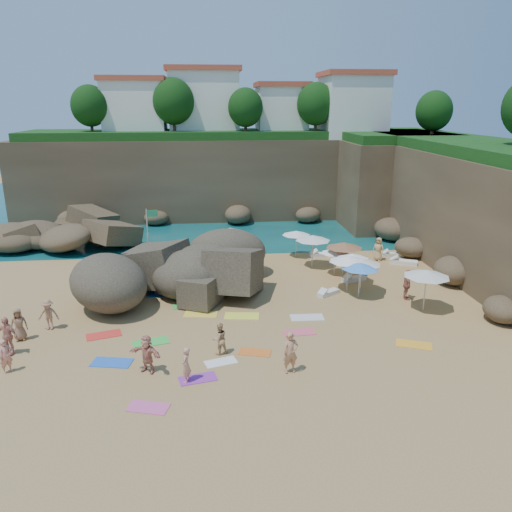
{
  "coord_description": "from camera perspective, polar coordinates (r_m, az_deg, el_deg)",
  "views": [
    {
      "loc": [
        -1.11,
        -27.61,
        11.46
      ],
      "look_at": [
        2.0,
        3.0,
        2.0
      ],
      "focal_mm": 35.0,
      "sensor_mm": 36.0,
      "label": 1
    }
  ],
  "objects": [
    {
      "name": "towel_10",
      "position": [
        26.26,
        17.6,
        -9.62
      ],
      "size": [
        1.9,
        1.42,
        0.03
      ],
      "primitive_type": "cube",
      "rotation": [
        0.0,
        0.0,
        -0.38
      ],
      "color": "#FFAA28",
      "rests_on": "ground"
    },
    {
      "name": "lounger_3",
      "position": [
        34.2,
        11.12,
        -2.59
      ],
      "size": [
        1.78,
        1.15,
        0.26
      ],
      "primitive_type": "cube",
      "rotation": [
        0.0,
        0.0,
        0.38
      ],
      "color": "silver",
      "rests_on": "ground"
    },
    {
      "name": "ground",
      "position": [
        29.91,
        -3.25,
        -5.46
      ],
      "size": [
        120.0,
        120.0,
        0.0
      ],
      "primitive_type": "plane",
      "color": "tan",
      "rests_on": "ground"
    },
    {
      "name": "person_stand_5",
      "position": [
        39.23,
        -4.85,
        1.4
      ],
      "size": [
        1.7,
        0.74,
        1.77
      ],
      "primitive_type": "imported",
      "rotation": [
        0.0,
        0.0,
        0.17
      ],
      "color": "tan",
      "rests_on": "ground"
    },
    {
      "name": "person_lie_1",
      "position": [
        26.81,
        -26.36,
        -9.59
      ],
      "size": [
        1.68,
        2.14,
        0.46
      ],
      "primitive_type": "imported",
      "rotation": [
        0.0,
        0.0,
        -0.35
      ],
      "color": "tan",
      "rests_on": "ground"
    },
    {
      "name": "person_stand_2",
      "position": [
        35.77,
        -4.08,
        -0.15
      ],
      "size": [
        1.2,
        0.63,
        1.77
      ],
      "primitive_type": "imported",
      "rotation": [
        0.0,
        0.0,
        3.0
      ],
      "color": "#F4C78B",
      "rests_on": "ground"
    },
    {
      "name": "person_lie_3",
      "position": [
        23.18,
        -12.26,
        -12.32
      ],
      "size": [
        2.24,
        2.29,
        0.46
      ],
      "primitive_type": "imported",
      "rotation": [
        0.0,
        0.0,
        -0.52
      ],
      "color": "tan",
      "rests_on": "ground"
    },
    {
      "name": "towel_2",
      "position": [
        24.35,
        -0.13,
        -10.94
      ],
      "size": [
        1.69,
        1.16,
        0.03
      ],
      "primitive_type": "cube",
      "rotation": [
        0.0,
        0.0,
        -0.28
      ],
      "color": "orange",
      "rests_on": "ground"
    },
    {
      "name": "marina_masts",
      "position": [
        60.22,
        -20.76,
        7.92
      ],
      "size": [
        3.1,
        0.1,
        6.0
      ],
      "color": "white",
      "rests_on": "ground"
    },
    {
      "name": "lounger_0",
      "position": [
        39.13,
        7.57,
        0.14
      ],
      "size": [
        1.92,
        0.71,
        0.3
      ],
      "primitive_type": "cube",
      "rotation": [
        0.0,
        0.0,
        0.04
      ],
      "color": "white",
      "rests_on": "ground"
    },
    {
      "name": "person_lie_0",
      "position": [
        28.69,
        -22.5,
        -7.36
      ],
      "size": [
        1.12,
        1.68,
        0.44
      ],
      "primitive_type": "imported",
      "rotation": [
        0.0,
        0.0,
        -0.03
      ],
      "color": "#A36F51",
      "rests_on": "ground"
    },
    {
      "name": "towel_6",
      "position": [
        22.42,
        -6.66,
        -13.74
      ],
      "size": [
        1.77,
        1.15,
        0.03
      ],
      "primitive_type": "cube",
      "rotation": [
        0.0,
        0.0,
        0.22
      ],
      "color": "purple",
      "rests_on": "ground"
    },
    {
      "name": "towel_11",
      "position": [
        29.8,
        -7.72,
        -5.65
      ],
      "size": [
        1.87,
        0.97,
        0.03
      ],
      "primitive_type": "cube",
      "rotation": [
        0.0,
        0.0,
        0.03
      ],
      "color": "green",
      "rests_on": "ground"
    },
    {
      "name": "lounger_4",
      "position": [
        38.57,
        16.5,
        -0.68
      ],
      "size": [
        2.08,
        1.4,
        0.31
      ],
      "primitive_type": "cube",
      "rotation": [
        0.0,
        0.0,
        -0.41
      ],
      "color": "white",
      "rests_on": "ground"
    },
    {
      "name": "parasol_3",
      "position": [
        34.76,
        9.04,
        0.56
      ],
      "size": [
        1.96,
        1.96,
        1.85
      ],
      "color": "silver",
      "rests_on": "ground"
    },
    {
      "name": "clifftop_trees",
      "position": [
        47.49,
        1.37,
        16.84
      ],
      "size": [
        35.6,
        23.82,
        4.4
      ],
      "color": "#11380F",
      "rests_on": "ground"
    },
    {
      "name": "parasol_11",
      "position": [
        29.79,
        18.95,
        -1.89
      ],
      "size": [
        2.59,
        2.59,
        2.45
      ],
      "color": "silver",
      "rests_on": "ground"
    },
    {
      "name": "person_lie_2",
      "position": [
        28.07,
        -25.31,
        -8.27
      ],
      "size": [
        1.18,
        1.8,
        0.44
      ],
      "primitive_type": "imported",
      "rotation": [
        0.0,
        0.0,
        0.24
      ],
      "color": "#896044",
      "rests_on": "ground"
    },
    {
      "name": "person_stand_1",
      "position": [
        23.96,
        -4.21,
        -9.41
      ],
      "size": [
        0.95,
        0.87,
        1.57
      ],
      "primitive_type": "imported",
      "rotation": [
        0.0,
        0.0,
        3.6
      ],
      "color": "tan",
      "rests_on": "ground"
    },
    {
      "name": "cliff_corner",
      "position": [
        51.48,
        15.02,
        8.19
      ],
      "size": [
        10.0,
        12.0,
        8.0
      ],
      "primitive_type": "cube",
      "color": "brown",
      "rests_on": "ground"
    },
    {
      "name": "parasol_7",
      "position": [
        31.55,
        12.01,
        -0.62
      ],
      "size": [
        2.38,
        2.38,
        2.25
      ],
      "color": "silver",
      "rests_on": "ground"
    },
    {
      "name": "lounger_2",
      "position": [
        40.4,
        15.34,
        0.18
      ],
      "size": [
        1.71,
        0.72,
        0.26
      ],
      "primitive_type": "cube",
      "rotation": [
        0.0,
        0.0,
        -0.1
      ],
      "color": "silver",
      "rests_on": "ground"
    },
    {
      "name": "towel_5",
      "position": [
        23.58,
        -4.04,
        -12.0
      ],
      "size": [
        1.61,
        1.11,
        0.03
      ],
      "primitive_type": "cube",
      "rotation": [
        0.0,
        0.0,
        0.28
      ],
      "color": "white",
      "rests_on": "ground"
    },
    {
      "name": "person_stand_3",
      "position": [
        31.52,
        16.87,
        -3.16
      ],
      "size": [
        0.63,
        1.17,
        1.9
      ],
      "primitive_type": "imported",
      "rotation": [
        0.0,
        0.0,
        1.42
      ],
      "color": "#A96654",
      "rests_on": "ground"
    },
    {
      "name": "parasol_8",
      "position": [
        33.23,
        10.99,
        -0.03
      ],
      "size": [
        2.14,
        2.14,
        2.02
      ],
      "color": "silver",
      "rests_on": "ground"
    },
    {
      "name": "towel_12",
      "position": [
        28.57,
        -6.33,
        -6.63
      ],
      "size": [
        1.99,
        1.2,
        0.03
      ],
      "primitive_type": "cube",
      "rotation": [
        0.0,
        0.0,
        -0.15
      ],
      "color": "yellow",
      "rests_on": "ground"
    },
    {
      "name": "person_stand_4",
      "position": [
        38.81,
        13.82,
        0.79
      ],
      "size": [
        0.97,
        0.93,
        1.79
      ],
      "primitive_type": "imported",
      "rotation": [
        0.0,
        0.0,
        -0.71
      ],
      "color": "tan",
      "rests_on": "ground"
    },
    {
      "name": "person_stand_0",
      "position": [
        24.95,
        -26.69,
        -10.19
      ],
      "size": [
        0.68,
        0.67,
        1.58
      ],
      "primitive_type": "imported",
      "rotation": [
        0.0,
        0.0,
        0.77
      ],
      "color": "tan",
      "rests_on": "ground"
    },
    {
      "name": "rock_outcrop",
      "position": [
        32.54,
        -9.07,
        -3.75
      ],
      "size": [
        9.74,
        8.37,
        3.31
      ],
      "primitive_type": null,
      "rotation": [
        0.0,
        0.0,
        0.3
      ],
      "color": "brown",
      "rests_on": "ground"
    },
    {
      "name": "seawater",
      "position": [
        58.74,
        -4.64,
        5.79
      ],
      "size": [
        120.0,
        120.0,
        0.0
      ],
      "primitive_type": "plane",
      "color": "#0C4751",
      "rests_on": "ground"
    },
    {
      "name": "parasol_2",
      "position": [
        38.48,
        4.62,
        2.64
      ],
      "size": [
        2.18,
        2.18,
        2.06
      ],
      "color": "silver",
      "rests_on": "ground"
    },
    {
      "name": "lounger_1",
      "position": [
        39.44,
        9.52,
        0.17
      ],
      "size": [
        1.84,
        0.83,
        0.28
      ],
      "primitive_type": "cube",
      "rotation": [
        0.0,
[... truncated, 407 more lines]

